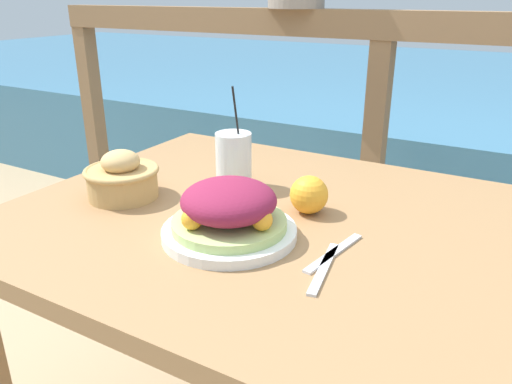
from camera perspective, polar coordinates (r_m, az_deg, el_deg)
The scene contains 9 objects.
patio_table at distance 1.12m, azimuth 1.01°, elevation -7.00°, with size 1.09×0.91×0.76m.
railing_fence at distance 1.75m, azimuth 13.76°, elevation 9.85°, with size 2.80×0.08×1.15m.
sea_backdrop at distance 4.27m, azimuth 22.94°, elevation 7.98°, with size 12.00×4.00×0.60m.
salad_plate at distance 0.96m, azimuth -3.11°, elevation -2.49°, with size 0.26×0.26×0.12m.
drink_glass at distance 1.21m, azimuth -2.57°, elevation 3.66°, with size 0.09×0.09×0.25m.
bread_basket at distance 1.19m, azimuth -15.06°, elevation 1.59°, with size 0.17×0.17×0.11m.
fork at distance 0.93m, azimuth 8.89°, elevation -6.88°, with size 0.05×0.18×0.00m.
knife at distance 0.88m, azimuth 7.77°, elevation -8.59°, with size 0.05×0.18×0.00m.
orange_near_basket at distance 1.07m, azimuth 6.07°, elevation -0.30°, with size 0.08×0.08×0.08m.
Camera 1 is at (0.47, -0.86, 1.20)m, focal length 35.00 mm.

